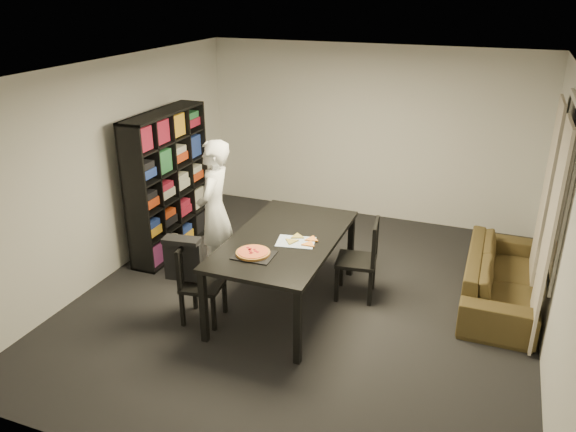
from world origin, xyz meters
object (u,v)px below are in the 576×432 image
at_px(person, 215,211).
at_px(pepperoni_pizza, 253,253).
at_px(dining_table, 285,244).
at_px(sofa, 501,277).
at_px(bookshelf, 168,183).
at_px(chair_right, 365,254).
at_px(chair_left, 195,277).
at_px(baking_tray, 254,255).

relative_size(person, pepperoni_pizza, 4.99).
relative_size(dining_table, sofa, 1.01).
distance_m(person, pepperoni_pizza, 1.20).
distance_m(dining_table, sofa, 2.51).
bearing_deg(dining_table, person, 162.94).
xyz_separation_m(bookshelf, person, (0.94, -0.49, -0.08)).
bearing_deg(chair_right, sofa, 100.29).
relative_size(chair_left, chair_right, 0.93).
height_order(bookshelf, baking_tray, bookshelf).
xyz_separation_m(person, baking_tray, (0.89, -0.84, -0.03)).
relative_size(baking_tray, sofa, 0.20).
bearing_deg(pepperoni_pizza, dining_table, 74.08).
bearing_deg(person, bookshelf, -127.89).
bearing_deg(sofa, chair_right, 108.14).
bearing_deg(pepperoni_pizza, chair_left, -170.93).
relative_size(pepperoni_pizza, sofa, 0.18).
xyz_separation_m(chair_right, sofa, (1.48, 0.49, -0.25)).
bearing_deg(pepperoni_pizza, sofa, 31.66).
distance_m(dining_table, chair_left, 1.03).
distance_m(bookshelf, pepperoni_pizza, 2.24).
relative_size(dining_table, chair_left, 2.28).
xyz_separation_m(chair_left, person, (-0.24, 0.93, 0.37)).
relative_size(bookshelf, baking_tray, 4.75).
relative_size(person, sofa, 0.88).
bearing_deg(chair_right, baking_tray, -49.81).
relative_size(chair_right, person, 0.54).
height_order(bookshelf, chair_left, bookshelf).
xyz_separation_m(bookshelf, chair_left, (1.17, -1.41, -0.45)).
xyz_separation_m(baking_tray, pepperoni_pizza, (-0.02, 0.01, 0.02)).
relative_size(chair_right, baking_tray, 2.38).
height_order(chair_left, person, person).
distance_m(chair_right, sofa, 1.58).
relative_size(dining_table, baking_tray, 5.02).
bearing_deg(chair_left, dining_table, -60.04).
bearing_deg(pepperoni_pizza, person, 136.77).
bearing_deg(chair_right, bookshelf, -104.28).
relative_size(chair_right, pepperoni_pizza, 2.71).
relative_size(dining_table, pepperoni_pizza, 5.74).
bearing_deg(person, chair_left, 3.77).
relative_size(chair_left, baking_tray, 2.20).
xyz_separation_m(dining_table, chair_left, (-0.79, -0.61, -0.26)).
height_order(dining_table, chair_left, chair_left).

